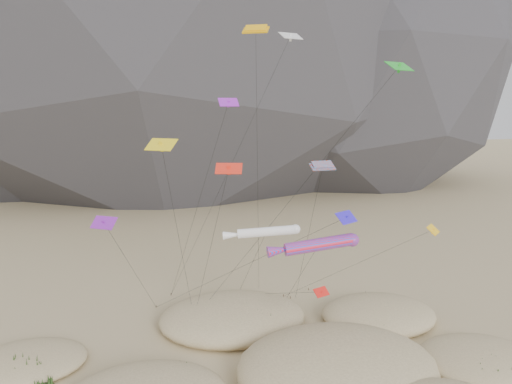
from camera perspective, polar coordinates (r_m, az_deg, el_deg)
dunes at (r=43.38m, az=3.14°, el=-20.44°), size 49.32×40.34×4.53m
kite_stakes at (r=60.34m, az=-0.27°, el=-12.01°), size 24.98×7.50×0.30m
rainbow_tube_kite at (r=43.73m, az=6.85°, el=-6.04°), size 8.28×15.00×11.63m
white_tube_kite at (r=46.15m, az=0.83°, el=-4.61°), size 7.08×13.18×11.82m
orange_parafoil at (r=46.40m, az=-0.02°, el=17.47°), size 5.30×13.99×29.72m
multi_parafoil at (r=47.86m, az=7.57°, el=2.81°), size 2.44×9.88×17.46m
delta_kites at (r=44.07m, az=2.99°, el=4.16°), size 32.56×20.28×29.68m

